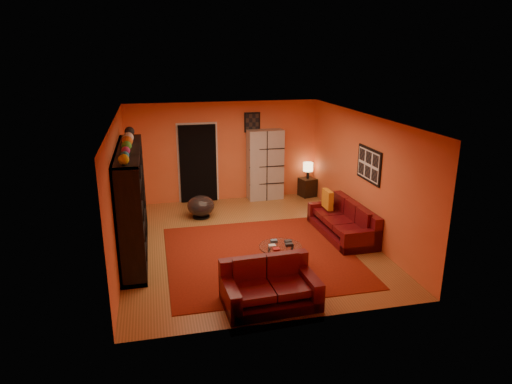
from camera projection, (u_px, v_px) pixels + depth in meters
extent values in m
plane|color=brown|center=(248.00, 242.00, 9.55)|extent=(6.00, 6.00, 0.00)
plane|color=white|center=(247.00, 118.00, 8.78)|extent=(6.00, 6.00, 0.00)
plane|color=#E55F32|center=(224.00, 152.00, 11.96)|extent=(6.00, 0.00, 6.00)
plane|color=#E55F32|center=(292.00, 240.00, 6.37)|extent=(6.00, 0.00, 6.00)
plane|color=#E55F32|center=(119.00, 190.00, 8.63)|extent=(0.00, 6.00, 6.00)
plane|color=#E55F32|center=(363.00, 175.00, 9.70)|extent=(0.00, 6.00, 6.00)
cube|color=#63150B|center=(260.00, 255.00, 8.92)|extent=(3.60, 3.60, 0.01)
cube|color=black|center=(198.00, 164.00, 11.86)|extent=(0.95, 0.10, 2.04)
cube|color=black|center=(369.00, 165.00, 9.32)|extent=(0.03, 1.00, 0.70)
cube|color=black|center=(252.00, 122.00, 11.88)|extent=(0.42, 0.03, 0.52)
cube|color=black|center=(132.00, 202.00, 8.76)|extent=(0.45, 3.00, 2.10)
imported|color=black|center=(135.00, 206.00, 8.75)|extent=(0.91, 0.12, 0.52)
cube|color=#48090F|center=(341.00, 228.00, 9.86)|extent=(0.87, 2.03, 0.32)
cube|color=#48090F|center=(356.00, 215.00, 9.85)|extent=(0.24, 2.01, 0.85)
cube|color=#48090F|center=(361.00, 238.00, 8.97)|extent=(0.82, 0.20, 0.62)
cube|color=#48090F|center=(325.00, 208.00, 10.65)|extent=(0.82, 0.20, 0.62)
cube|color=#48090F|center=(352.00, 224.00, 9.25)|extent=(0.61, 0.54, 0.12)
cube|color=#48090F|center=(341.00, 215.00, 9.75)|extent=(0.61, 0.54, 0.12)
cube|color=#48090F|center=(330.00, 207.00, 10.26)|extent=(0.61, 0.54, 0.12)
cube|color=#48090F|center=(270.00, 296.00, 7.14)|extent=(1.51, 0.95, 0.32)
cube|color=#48090F|center=(264.00, 271.00, 7.38)|extent=(1.47, 0.25, 0.85)
cube|color=#48090F|center=(309.00, 282.00, 7.26)|extent=(0.22, 0.89, 0.62)
cube|color=#48090F|center=(230.00, 293.00, 6.93)|extent=(0.22, 0.89, 0.62)
cube|color=#48090F|center=(288.00, 277.00, 7.08)|extent=(0.57, 0.69, 0.12)
cube|color=#48090F|center=(254.00, 281.00, 6.94)|extent=(0.57, 0.69, 0.12)
cube|color=orange|center=(328.00, 199.00, 10.27)|extent=(0.12, 0.42, 0.42)
cylinder|color=silver|center=(281.00, 247.00, 8.36)|extent=(0.79, 0.79, 0.02)
cylinder|color=black|center=(291.00, 254.00, 8.53)|extent=(0.05, 0.05, 0.38)
cylinder|color=black|center=(269.00, 254.00, 8.53)|extent=(0.05, 0.05, 0.38)
cylinder|color=black|center=(281.00, 262.00, 8.18)|extent=(0.05, 0.05, 0.38)
cube|color=#B2ADA4|center=(265.00, 165.00, 12.11)|extent=(0.95, 0.46, 1.87)
cylinder|color=black|center=(201.00, 217.00, 10.96)|extent=(0.44, 0.44, 0.03)
cylinder|color=black|center=(201.00, 213.00, 10.93)|extent=(0.06, 0.06, 0.15)
ellipsoid|color=#393233|center=(201.00, 206.00, 10.88)|extent=(0.65, 0.65, 0.49)
cube|color=black|center=(307.00, 187.00, 12.52)|extent=(0.49, 0.49, 0.50)
cylinder|color=black|center=(308.00, 175.00, 12.41)|extent=(0.08, 0.08, 0.21)
cylinder|color=#FFDB8C|center=(308.00, 167.00, 12.35)|extent=(0.26, 0.26, 0.23)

